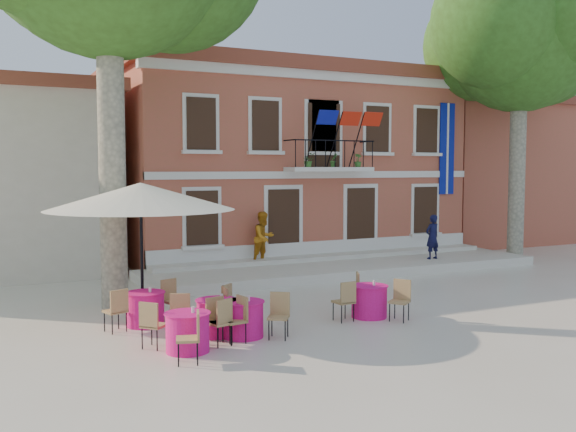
# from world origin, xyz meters

# --- Properties ---
(ground) EXTENTS (90.00, 90.00, 0.00)m
(ground) POSITION_xyz_m (0.00, 0.00, 0.00)
(ground) COLOR beige
(ground) RESTS_ON ground
(main_building) EXTENTS (13.50, 9.59, 7.50)m
(main_building) POSITION_xyz_m (2.00, 9.99, 3.78)
(main_building) COLOR #A7583C
(main_building) RESTS_ON ground
(neighbor_east) EXTENTS (9.40, 9.40, 6.40)m
(neighbor_east) POSITION_xyz_m (14.00, 11.00, 3.22)
(neighbor_east) COLOR #A7583C
(neighbor_east) RESTS_ON ground
(terrace) EXTENTS (14.00, 3.40, 0.30)m
(terrace) POSITION_xyz_m (2.00, 4.40, 0.15)
(terrace) COLOR silver
(terrace) RESTS_ON ground
(plane_tree_east) EXTENTS (5.90, 5.90, 11.59)m
(plane_tree_east) POSITION_xyz_m (9.57, 4.16, 8.57)
(plane_tree_east) COLOR #A59E84
(plane_tree_east) RESTS_ON ground
(patio_umbrella) EXTENTS (4.33, 4.33, 3.22)m
(patio_umbrella) POSITION_xyz_m (-5.92, 0.44, 2.90)
(patio_umbrella) COLOR black
(patio_umbrella) RESTS_ON ground
(pedestrian_navy) EXTENTS (0.62, 0.44, 1.59)m
(pedestrian_navy) POSITION_xyz_m (5.28, 3.87, 1.09)
(pedestrian_navy) COLOR black
(pedestrian_navy) RESTS_ON terrace
(pedestrian_orange) EXTENTS (1.04, 0.92, 1.77)m
(pedestrian_orange) POSITION_xyz_m (-0.57, 5.51, 1.19)
(pedestrian_orange) COLOR #C67817
(pedestrian_orange) RESTS_ON terrace
(cafe_table_0) EXTENTS (1.79, 1.82, 0.95)m
(cafe_table_0) POSITION_xyz_m (-5.73, -2.47, 0.43)
(cafe_table_0) COLOR #EC1692
(cafe_table_0) RESTS_ON ground
(cafe_table_1) EXTENTS (1.87, 1.70, 0.95)m
(cafe_table_1) POSITION_xyz_m (-4.35, -1.95, 0.43)
(cafe_table_1) COLOR #EC1692
(cafe_table_1) RESTS_ON ground
(cafe_table_2) EXTENTS (1.85, 1.75, 0.95)m
(cafe_table_2) POSITION_xyz_m (-4.81, -1.55, 0.43)
(cafe_table_2) COLOR #EC1692
(cafe_table_2) RESTS_ON ground
(cafe_table_3) EXTENTS (1.96, 0.99, 0.95)m
(cafe_table_3) POSITION_xyz_m (-5.98, -0.08, 0.42)
(cafe_table_3) COLOR #EC1692
(cafe_table_3) RESTS_ON ground
(cafe_table_4) EXTENTS (1.69, 1.87, 0.95)m
(cafe_table_4) POSITION_xyz_m (-0.98, -1.60, 0.43)
(cafe_table_4) COLOR #EC1692
(cafe_table_4) RESTS_ON ground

